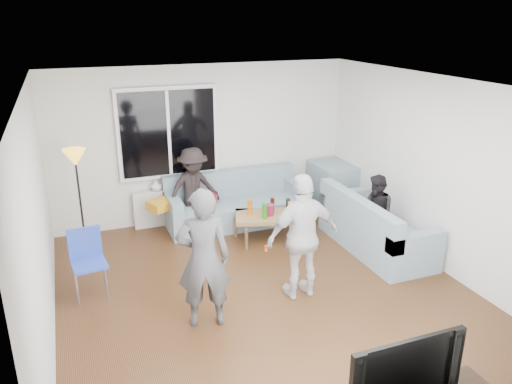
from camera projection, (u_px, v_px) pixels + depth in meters
name	position (u px, v px, depth m)	size (l,w,h in m)	color
floor	(266.00, 294.00, 6.38)	(5.00, 5.50, 0.04)	#56351C
ceiling	(267.00, 84.00, 5.49)	(5.00, 5.50, 0.04)	white
wall_back	(204.00, 144.00, 8.37)	(5.00, 0.04, 2.60)	silver
wall_front	(416.00, 325.00, 3.50)	(5.00, 0.04, 2.60)	silver
wall_left	(36.00, 228.00, 5.08)	(0.04, 5.50, 2.60)	silver
wall_right	(439.00, 174.00, 6.78)	(0.04, 5.50, 2.60)	silver
window_frame	(168.00, 133.00, 8.01)	(1.62, 0.06, 1.47)	white
window_glass	(169.00, 133.00, 7.98)	(1.50, 0.02, 1.35)	black
window_mullion	(169.00, 133.00, 7.97)	(0.05, 0.03, 1.35)	white
radiator	(173.00, 206.00, 8.39)	(1.30, 0.12, 0.62)	silver
potted_plant	(194.00, 177.00, 8.33)	(0.18, 0.15, 0.33)	#29682A
vase	(156.00, 186.00, 8.14)	(0.18, 0.18, 0.18)	silver
sofa_back_section	(236.00, 200.00, 8.35)	(2.30, 0.85, 0.85)	gray
sofa_right_section	(376.00, 222.00, 7.44)	(0.85, 2.00, 0.85)	gray
sofa_corner	(338.00, 186.00, 9.00)	(0.85, 0.85, 0.85)	gray
cushion_yellow	(161.00, 205.00, 7.88)	(0.38, 0.32, 0.14)	orange
cushion_red	(204.00, 198.00, 8.20)	(0.36, 0.30, 0.13)	maroon
coffee_table	(271.00, 227.00, 7.85)	(1.10, 0.60, 0.40)	olive
pitcher	(269.00, 210.00, 7.76)	(0.17, 0.17, 0.17)	maroon
side_chair	(89.00, 265.00, 6.17)	(0.40, 0.40, 0.86)	#2A47B7
floor_lamp	(80.00, 203.00, 7.22)	(0.32, 0.32, 1.56)	gold
player_left	(204.00, 259.00, 5.49)	(0.60, 0.39, 1.63)	#454549
player_right	(303.00, 237.00, 6.08)	(0.93, 0.39, 1.59)	silver
spectator_right	(376.00, 213.00, 7.42)	(0.55, 0.43, 1.14)	black
spectator_back	(193.00, 189.00, 8.05)	(0.88, 0.51, 1.37)	black
television	(399.00, 364.00, 3.97)	(1.02, 0.13, 0.59)	black
bottle_b	(265.00, 211.00, 7.61)	(0.08, 0.08, 0.25)	#248117
bottle_a	(250.00, 207.00, 7.76)	(0.07, 0.07, 0.25)	#D6640C
bottle_e	(288.00, 204.00, 7.94)	(0.07, 0.07, 0.19)	black
bottle_c	(272.00, 204.00, 7.92)	(0.07, 0.07, 0.21)	black
bottle_d	(290.00, 209.00, 7.72)	(0.07, 0.07, 0.22)	orange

